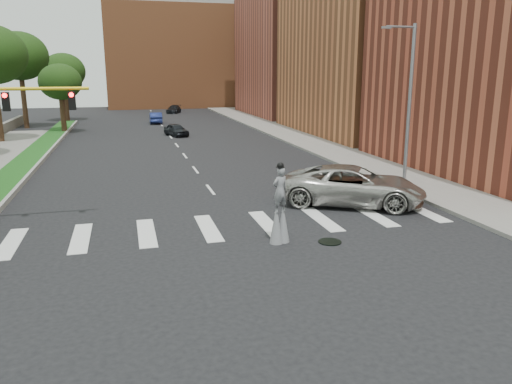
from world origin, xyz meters
name	(u,v)px	position (x,y,z in m)	size (l,w,h in m)	color
ground_plane	(243,233)	(0.00, 0.00, 0.00)	(160.00, 160.00, 0.00)	black
grass_median	(27,161)	(-11.50, 20.00, 0.12)	(2.00, 60.00, 0.25)	#144714
median_curb	(43,160)	(-10.45, 20.00, 0.14)	(0.20, 60.00, 0.28)	gray
sidewalk_right	(311,141)	(12.50, 25.00, 0.09)	(5.00, 90.00, 0.18)	slate
manhole	(330,242)	(3.00, -2.00, 0.02)	(0.90, 0.90, 0.04)	black
building_mid	(383,16)	(22.00, 30.00, 12.00)	(16.00, 22.00, 24.00)	#AB5F36
building_far	(303,47)	(22.00, 54.00, 10.00)	(16.00, 22.00, 20.00)	#A7503D
building_backdrop	(178,58)	(6.00, 78.00, 9.00)	(26.00, 14.00, 18.00)	#AB5F36
streetlight	(408,101)	(10.90, 6.00, 4.90)	(2.05, 0.20, 9.00)	slate
stilt_performer	(280,211)	(1.10, -1.50, 1.28)	(0.82, 0.63, 3.17)	#352215
suv_crossing	(353,186)	(6.34, 3.00, 0.97)	(3.22, 6.97, 1.94)	#A8A59F
car_near	(176,130)	(0.65, 32.65, 0.63)	(1.48, 3.69, 1.26)	black
car_mid	(156,118)	(-0.53, 46.34, 0.70)	(1.48, 4.26, 1.40)	navy
car_far	(174,109)	(3.32, 62.01, 0.61)	(1.70, 4.17, 1.21)	black
tree_5	(19,56)	(-15.56, 44.53, 8.15)	(6.41, 6.41, 10.92)	#352215
tree_6	(60,82)	(-10.75, 38.13, 5.36)	(4.43, 4.43, 7.30)	#352215
tree_7	(64,72)	(-11.78, 52.41, 6.44)	(5.58, 5.58, 8.85)	#352215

